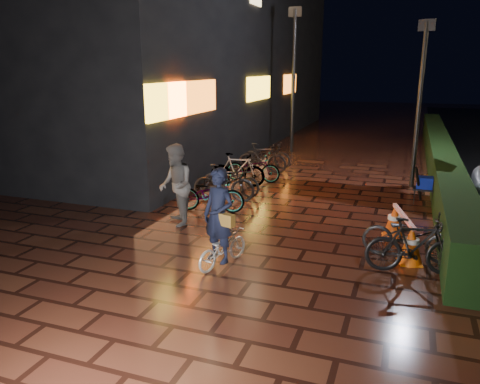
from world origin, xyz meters
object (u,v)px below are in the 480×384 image
at_px(bystander_person, 176,185).
at_px(traffic_barrier, 402,232).
at_px(cart_assembly, 424,184).
at_px(cyclist, 220,231).

relative_size(bystander_person, traffic_barrier, 1.03).
xyz_separation_m(bystander_person, cart_assembly, (5.20, 3.64, -0.39)).
distance_m(cyclist, traffic_barrier, 3.57).
bearing_deg(bystander_person, cart_assembly, 89.06).
height_order(cyclist, cart_assembly, cyclist).
distance_m(bystander_person, cyclist, 2.52).
height_order(traffic_barrier, cart_assembly, cart_assembly).
bearing_deg(cart_assembly, traffic_barrier, -97.14).
relative_size(traffic_barrier, cart_assembly, 1.74).
bearing_deg(bystander_person, cyclist, 9.40).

